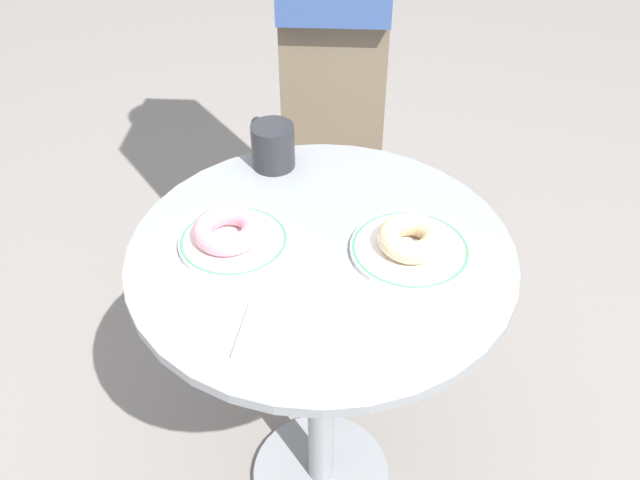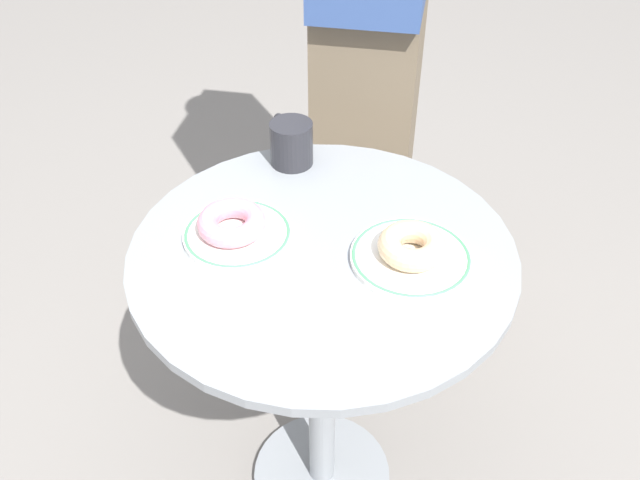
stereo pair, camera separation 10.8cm
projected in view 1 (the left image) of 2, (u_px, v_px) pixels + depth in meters
name	position (u px, v px, depth m)	size (l,w,h in m)	color
ground_plane	(321.00, 479.00, 1.57)	(7.00, 7.00, 0.02)	gray
cafe_table	(321.00, 332.00, 1.25)	(0.64, 0.64, 0.70)	gray
plate_left	(234.00, 241.00, 1.12)	(0.18, 0.18, 0.01)	white
plate_right	(410.00, 249.00, 1.10)	(0.20, 0.20, 0.01)	white
donut_pink_frosted	(228.00, 230.00, 1.11)	(0.12, 0.12, 0.03)	pink
donut_glazed	(411.00, 238.00, 1.09)	(0.11, 0.11, 0.04)	#E0B789
paper_napkin	(282.00, 334.00, 0.96)	(0.12, 0.11, 0.01)	white
coffee_mug	(272.00, 145.00, 1.28)	(0.11, 0.09, 0.09)	#28282D
person_figure	(337.00, 15.00, 1.48)	(0.34, 0.47, 1.74)	brown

